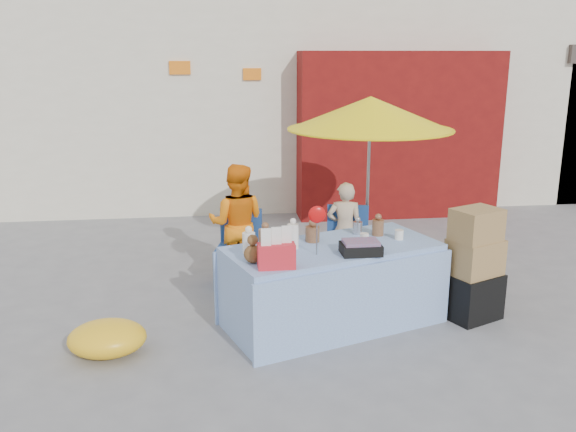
{
  "coord_description": "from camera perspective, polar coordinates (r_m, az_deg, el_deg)",
  "views": [
    {
      "loc": [
        -0.75,
        -5.18,
        2.55
      ],
      "look_at": [
        -0.03,
        0.6,
        1.0
      ],
      "focal_mm": 38.0,
      "sensor_mm": 36.0,
      "label": 1
    }
  ],
  "objects": [
    {
      "name": "ground",
      "position": [
        5.82,
        1.02,
        -11.08
      ],
      "size": [
        80.0,
        80.0,
        0.0
      ],
      "primitive_type": "plane",
      "color": "slate",
      "rests_on": "ground"
    },
    {
      "name": "backdrop",
      "position": [
        12.77,
        -1.52,
        17.39
      ],
      "size": [
        14.0,
        8.0,
        7.8
      ],
      "color": "silver",
      "rests_on": "ground"
    },
    {
      "name": "market_table",
      "position": [
        5.91,
        4.09,
        -6.39
      ],
      "size": [
        2.27,
        1.59,
        1.25
      ],
      "rotation": [
        0.0,
        0.0,
        0.33
      ],
      "color": "#96C2F0",
      "rests_on": "ground"
    },
    {
      "name": "chair_left",
      "position": [
        6.94,
        -4.64,
        -4.45
      ],
      "size": [
        0.57,
        0.57,
        0.85
      ],
      "rotation": [
        0.0,
        0.0,
        -0.23
      ],
      "color": "navy",
      "rests_on": "ground"
    },
    {
      "name": "chair_right",
      "position": [
        7.1,
        5.51,
        -4.03
      ],
      "size": [
        0.57,
        0.57,
        0.85
      ],
      "rotation": [
        0.0,
        0.0,
        -0.23
      ],
      "color": "navy",
      "rests_on": "ground"
    },
    {
      "name": "vendor_orange",
      "position": [
        6.94,
        -4.8,
        -0.72
      ],
      "size": [
        0.77,
        0.66,
        1.38
      ],
      "primitive_type": "imported",
      "rotation": [
        0.0,
        0.0,
        2.91
      ],
      "color": "orange",
      "rests_on": "ground"
    },
    {
      "name": "vendor_beige",
      "position": [
        7.13,
        5.31,
        -1.3
      ],
      "size": [
        0.47,
        0.36,
        1.14
      ],
      "primitive_type": "imported",
      "rotation": [
        0.0,
        0.0,
        2.91
      ],
      "color": "#CDB091",
      "rests_on": "ground"
    },
    {
      "name": "umbrella",
      "position": [
        7.09,
        7.71,
        9.45
      ],
      "size": [
        1.9,
        1.9,
        2.09
      ],
      "color": "gray",
      "rests_on": "ground"
    },
    {
      "name": "box_stack",
      "position": [
        6.26,
        16.98,
        -4.71
      ],
      "size": [
        0.63,
        0.58,
        1.12
      ],
      "rotation": [
        0.0,
        0.0,
        0.42
      ],
      "color": "black",
      "rests_on": "ground"
    },
    {
      "name": "tarp_bundle",
      "position": [
        5.64,
        -16.56,
        -10.91
      ],
      "size": [
        0.8,
        0.7,
        0.31
      ],
      "primitive_type": "ellipsoid",
      "rotation": [
        0.0,
        0.0,
        0.27
      ],
      "color": "yellow",
      "rests_on": "ground"
    }
  ]
}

